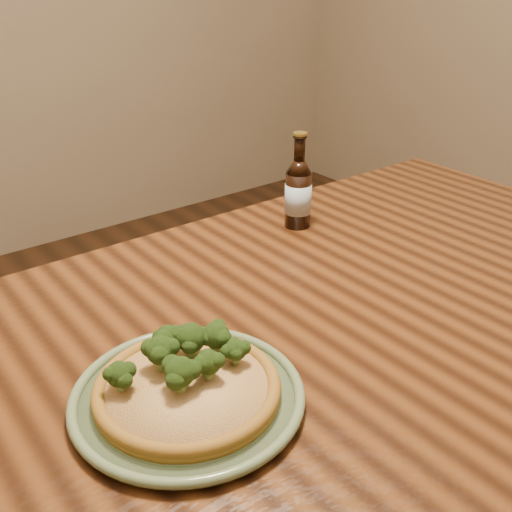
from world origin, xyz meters
TOP-DOWN VIEW (x-y plane):
  - table at (0.00, 0.10)m, footprint 1.60×0.90m
  - plate at (-0.26, 0.06)m, footprint 0.30×0.30m
  - pizza at (-0.26, 0.06)m, footprint 0.24×0.24m
  - beer_bottle at (0.22, 0.40)m, footprint 0.06×0.06m

SIDE VIEW (x-z plane):
  - table at x=0.00m, z-range 0.28..1.03m
  - plate at x=-0.26m, z-range 0.75..0.77m
  - pizza at x=-0.26m, z-range 0.74..0.81m
  - beer_bottle at x=0.22m, z-range 0.72..0.93m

